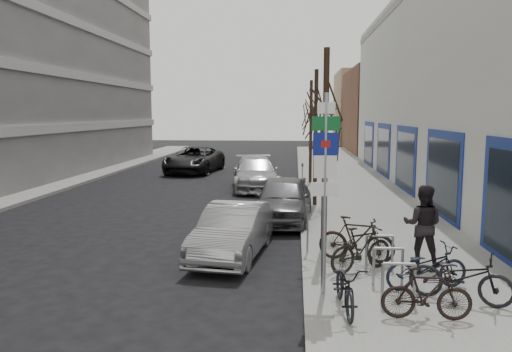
% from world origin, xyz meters
% --- Properties ---
extents(ground, '(120.00, 120.00, 0.00)m').
position_xyz_m(ground, '(0.00, 0.00, 0.00)').
color(ground, black).
rests_on(ground, ground).
extents(sidewalk_east, '(5.00, 70.00, 0.15)m').
position_xyz_m(sidewalk_east, '(4.50, 10.00, 0.07)').
color(sidewalk_east, slate).
rests_on(sidewalk_east, ground).
extents(brick_building_far, '(12.00, 14.00, 8.00)m').
position_xyz_m(brick_building_far, '(13.00, 40.00, 4.00)').
color(brick_building_far, brown).
rests_on(brick_building_far, ground).
extents(tan_building_far, '(13.00, 12.00, 9.00)m').
position_xyz_m(tan_building_far, '(13.50, 55.00, 4.50)').
color(tan_building_far, '#937A5B').
rests_on(tan_building_far, ground).
extents(highway_sign_pole, '(0.55, 0.10, 4.20)m').
position_xyz_m(highway_sign_pole, '(2.40, -0.01, 2.46)').
color(highway_sign_pole, gray).
rests_on(highway_sign_pole, ground).
extents(bike_rack, '(0.66, 2.26, 0.83)m').
position_xyz_m(bike_rack, '(3.80, 0.60, 0.66)').
color(bike_rack, gray).
rests_on(bike_rack, sidewalk_east).
extents(tree_near, '(1.80, 1.80, 5.50)m').
position_xyz_m(tree_near, '(2.60, 3.50, 4.10)').
color(tree_near, black).
rests_on(tree_near, ground).
extents(tree_mid, '(1.80, 1.80, 5.50)m').
position_xyz_m(tree_mid, '(2.60, 10.00, 4.10)').
color(tree_mid, black).
rests_on(tree_mid, ground).
extents(tree_far, '(1.80, 1.80, 5.50)m').
position_xyz_m(tree_far, '(2.60, 16.50, 4.10)').
color(tree_far, black).
rests_on(tree_far, ground).
extents(meter_front, '(0.10, 0.08, 1.27)m').
position_xyz_m(meter_front, '(2.15, 3.00, 0.92)').
color(meter_front, gray).
rests_on(meter_front, sidewalk_east).
extents(meter_mid, '(0.10, 0.08, 1.27)m').
position_xyz_m(meter_mid, '(2.15, 8.50, 0.92)').
color(meter_mid, gray).
rests_on(meter_mid, sidewalk_east).
extents(meter_back, '(0.10, 0.08, 1.27)m').
position_xyz_m(meter_back, '(2.15, 14.00, 0.92)').
color(meter_back, gray).
rests_on(meter_back, sidewalk_east).
extents(bike_near_left, '(0.65, 1.79, 1.07)m').
position_xyz_m(bike_near_left, '(2.76, -0.87, 0.69)').
color(bike_near_left, black).
rests_on(bike_near_left, sidewalk_east).
extents(bike_near_right, '(1.61, 0.52, 0.97)m').
position_xyz_m(bike_near_right, '(4.15, -1.19, 0.64)').
color(bike_near_right, black).
rests_on(bike_near_right, sidewalk_east).
extents(bike_mid_curb, '(1.88, 0.99, 1.10)m').
position_xyz_m(bike_mid_curb, '(4.56, 0.43, 0.70)').
color(bike_mid_curb, black).
rests_on(bike_mid_curb, sidewalk_east).
extents(bike_mid_inner, '(1.79, 1.44, 1.09)m').
position_xyz_m(bike_mid_inner, '(3.35, 1.50, 0.69)').
color(bike_mid_inner, black).
rests_on(bike_mid_inner, sidewalk_east).
extents(bike_far_curb, '(2.01, 1.32, 1.18)m').
position_xyz_m(bike_far_curb, '(5.03, -0.26, 0.74)').
color(bike_far_curb, black).
rests_on(bike_far_curb, sidewalk_east).
extents(bike_far_inner, '(1.98, 1.05, 1.15)m').
position_xyz_m(bike_far_inner, '(3.33, 2.29, 0.72)').
color(bike_far_inner, black).
rests_on(bike_far_inner, sidewalk_east).
extents(parked_car_front, '(1.98, 4.35, 1.38)m').
position_xyz_m(parked_car_front, '(0.17, 2.97, 0.69)').
color(parked_car_front, '#9F9FA4').
rests_on(parked_car_front, ground).
extents(parked_car_mid, '(2.21, 4.77, 1.58)m').
position_xyz_m(parked_car_mid, '(1.40, 7.42, 0.79)').
color(parked_car_mid, '#504F55').
rests_on(parked_car_mid, ground).
extents(parked_car_back, '(2.92, 5.72, 1.59)m').
position_xyz_m(parked_car_back, '(-0.20, 14.97, 0.79)').
color(parked_car_back, '#A3A4A8').
rests_on(parked_car_back, ground).
extents(lane_car, '(3.39, 6.26, 1.67)m').
position_xyz_m(lane_car, '(-4.69, 21.70, 0.83)').
color(lane_car, black).
rests_on(lane_car, ground).
extents(pedestrian_far, '(0.84, 0.69, 1.97)m').
position_xyz_m(pedestrian_far, '(4.90, 2.21, 1.13)').
color(pedestrian_far, black).
rests_on(pedestrian_far, sidewalk_east).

